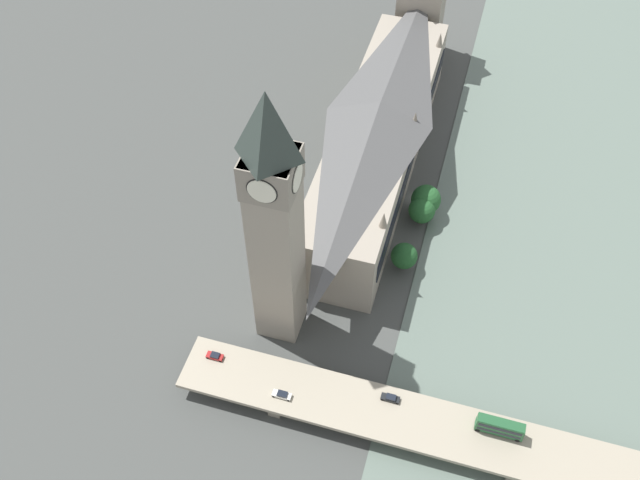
% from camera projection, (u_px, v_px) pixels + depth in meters
% --- Properties ---
extents(ground_plane, '(600.00, 600.00, 0.00)m').
position_uv_depth(ground_plane, '(414.00, 199.00, 222.01)').
color(ground_plane, '#424442').
extents(river_water, '(66.98, 360.00, 0.30)m').
position_uv_depth(river_water, '(543.00, 225.00, 214.83)').
color(river_water, slate).
rests_on(river_water, ground_plane).
extents(parliament_hall, '(23.68, 107.43, 28.66)m').
position_uv_depth(parliament_hall, '(378.00, 139.00, 218.51)').
color(parliament_hall, gray).
rests_on(parliament_hall, ground_plane).
extents(clock_tower, '(11.92, 11.92, 78.81)m').
position_uv_depth(clock_tower, '(275.00, 221.00, 160.44)').
color(clock_tower, gray).
rests_on(clock_tower, ground_plane).
extents(victoria_tower, '(15.60, 15.60, 47.60)m').
position_uv_depth(victoria_tower, '(422.00, 2.00, 252.63)').
color(victoria_tower, gray).
rests_on(victoria_tower, ground_plane).
extents(road_bridge, '(165.97, 14.55, 5.47)m').
position_uv_depth(road_bridge, '(518.00, 450.00, 165.32)').
color(road_bridge, gray).
rests_on(road_bridge, ground_plane).
extents(double_decker_bus_rear, '(11.17, 2.54, 5.07)m').
position_uv_depth(double_decker_bus_rear, '(500.00, 427.00, 164.99)').
color(double_decker_bus_rear, '#235B33').
rests_on(double_decker_bus_rear, road_bridge).
extents(car_northbound_lead, '(4.27, 1.89, 1.37)m').
position_uv_depth(car_northbound_lead, '(215.00, 356.00, 179.32)').
color(car_northbound_lead, maroon).
rests_on(car_northbound_lead, road_bridge).
extents(car_northbound_mid, '(4.71, 1.85, 1.43)m').
position_uv_depth(car_northbound_mid, '(282.00, 395.00, 172.46)').
color(car_northbound_mid, silver).
rests_on(car_northbound_mid, road_bridge).
extents(car_northbound_tail, '(4.60, 1.82, 1.42)m').
position_uv_depth(car_northbound_tail, '(391.00, 398.00, 171.93)').
color(car_northbound_tail, black).
rests_on(car_northbound_tail, road_bridge).
extents(tree_embankment_near, '(8.95, 8.95, 11.02)m').
position_uv_depth(tree_embankment_near, '(426.00, 200.00, 212.85)').
color(tree_embankment_near, brown).
rests_on(tree_embankment_near, ground_plane).
extents(tree_embankment_mid, '(8.01, 8.01, 9.81)m').
position_uv_depth(tree_embankment_mid, '(422.00, 210.00, 211.14)').
color(tree_embankment_mid, brown).
rests_on(tree_embankment_mid, ground_plane).
extents(tree_embankment_far, '(7.58, 7.58, 9.32)m').
position_uv_depth(tree_embankment_far, '(404.00, 256.00, 200.51)').
color(tree_embankment_far, brown).
rests_on(tree_embankment_far, ground_plane).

